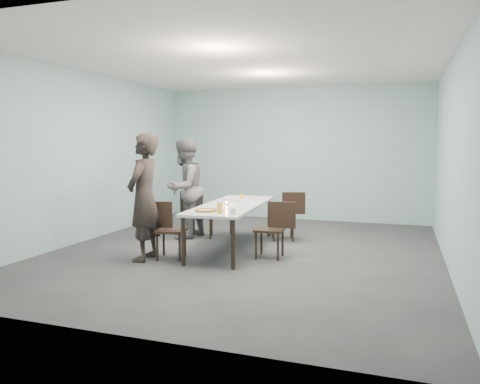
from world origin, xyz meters
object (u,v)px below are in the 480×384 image
(chair_near_left, at_px, (166,226))
(beer_glass, at_px, (220,208))
(chair_near_right, at_px, (275,226))
(side_plate, at_px, (227,208))
(diner_near, at_px, (144,197))
(amber_tumbler, at_px, (241,196))
(chair_far_right, at_px, (287,212))
(diner_far, at_px, (184,188))
(water_tumbler, at_px, (233,212))
(table, at_px, (232,207))
(chair_far_left, at_px, (197,211))
(tealight, at_px, (227,204))
(pizza, at_px, (206,211))

(chair_near_left, distance_m, beer_glass, 0.97)
(chair_near_right, xyz_separation_m, side_plate, (-0.73, -0.13, 0.25))
(diner_near, distance_m, amber_tumbler, 2.12)
(chair_far_right, relative_size, diner_far, 0.47)
(diner_far, xyz_separation_m, beer_glass, (1.33, -1.61, -0.10))
(side_plate, xyz_separation_m, water_tumbler, (0.31, -0.58, 0.04))
(table, bearing_deg, chair_far_right, 55.69)
(chair_far_left, height_order, tealight, chair_far_left)
(chair_far_right, relative_size, diner_near, 0.46)
(chair_far_left, height_order, pizza, chair_far_left)
(pizza, xyz_separation_m, water_tumbler, (0.47, -0.14, 0.03))
(chair_near_left, relative_size, chair_far_left, 1.00)
(chair_near_left, distance_m, pizza, 0.72)
(pizza, bearing_deg, amber_tumbler, 91.88)
(chair_far_right, height_order, pizza, chair_far_right)
(chair_far_left, xyz_separation_m, beer_glass, (1.12, -1.71, 0.32))
(tealight, bearing_deg, chair_near_right, -14.86)
(chair_far_right, xyz_separation_m, beer_glass, (-0.51, -2.03, 0.32))
(chair_near_left, relative_size, chair_far_right, 1.00)
(chair_far_left, distance_m, diner_near, 1.87)
(diner_near, bearing_deg, amber_tumbler, 151.20)
(chair_near_right, relative_size, beer_glass, 5.80)
(beer_glass, xyz_separation_m, amber_tumbler, (-0.30, 1.82, -0.03))
(amber_tumbler, bearing_deg, diner_far, -168.12)
(tealight, bearing_deg, pizza, -91.26)
(beer_glass, distance_m, amber_tumbler, 1.85)
(diner_far, distance_m, tealight, 1.33)
(table, bearing_deg, pizza, -93.85)
(side_plate, bearing_deg, beer_glass, -80.22)
(chair_near_right, bearing_deg, pizza, 30.66)
(water_tumbler, xyz_separation_m, tealight, (-0.45, 0.94, -0.02))
(beer_glass, bearing_deg, diner_far, 129.72)
(chair_far_left, xyz_separation_m, diner_far, (-0.21, -0.10, 0.42))
(chair_far_left, relative_size, diner_far, 0.47)
(chair_far_left, bearing_deg, diner_far, -172.89)
(table, bearing_deg, diner_near, -131.46)
(chair_far_right, relative_size, water_tumbler, 9.67)
(chair_far_left, height_order, beer_glass, beer_glass)
(chair_near_left, xyz_separation_m, pizza, (0.67, -0.02, 0.27))
(diner_near, bearing_deg, chair_far_left, 173.87)
(chair_near_right, height_order, beer_glass, beer_glass)
(chair_near_right, distance_m, amber_tumbler, 1.53)
(diner_near, distance_m, beer_glass, 1.18)
(chair_far_left, bearing_deg, table, -54.83)
(beer_glass, bearing_deg, chair_near_left, 174.40)
(chair_near_left, bearing_deg, diner_far, 93.24)
(water_tumbler, bearing_deg, chair_far_right, 82.01)
(chair_near_right, relative_size, diner_near, 0.46)
(diner_near, bearing_deg, beer_glass, 90.46)
(chair_near_left, relative_size, pizza, 2.56)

